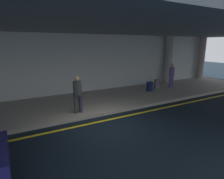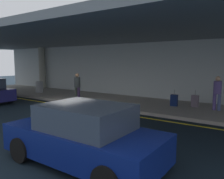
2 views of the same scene
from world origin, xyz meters
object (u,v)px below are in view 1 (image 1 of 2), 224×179
Objects in this scene: support_column_center at (201,58)px; person_waiting_for_ride at (172,74)px; traveler_with_luggage at (77,92)px; support_column_left_mid at (168,60)px; suitcase_upright_primary at (150,86)px; suitcase_upright_secondary at (157,84)px.

support_column_center is 5.28m from person_waiting_for_ride.
support_column_center is 13.09m from traveler_with_luggage.
support_column_left_mid is 1.00× the size of support_column_center.
support_column_left_mid is at bearing 26.69° from person_waiting_for_ride.
suitcase_upright_primary is at bearing -167.80° from support_column_center.
support_column_center is at bearing -5.76° from traveler_with_luggage.
suitcase_upright_secondary is at bearing 139.70° from person_waiting_for_ride.
person_waiting_for_ride is 2.21m from suitcase_upright_primary.
traveler_with_luggage is 1.00× the size of person_waiting_for_ride.
support_column_center is at bearing -11.76° from person_waiting_for_ride.
traveler_with_luggage is at bearing -141.79° from suitcase_upright_secondary.
traveler_with_luggage is at bearing -165.81° from support_column_center.
support_column_left_mid is at bearing 180.00° from support_column_center.
support_column_left_mid and support_column_center have the same top height.
suitcase_upright_primary is 1.07m from suitcase_upright_secondary.
suitcase_upright_primary is at bearing 156.30° from person_waiting_for_ride.
support_column_center reaches higher than traveler_with_luggage.
traveler_with_luggage is 1.87× the size of suitcase_upright_primary.
support_column_left_mid is 4.06× the size of suitcase_upright_secondary.
support_column_center is 4.06× the size of suitcase_upright_secondary.
person_waiting_for_ride is at bearing -164.37° from support_column_center.
person_waiting_for_ride is at bearing -125.92° from support_column_left_mid.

